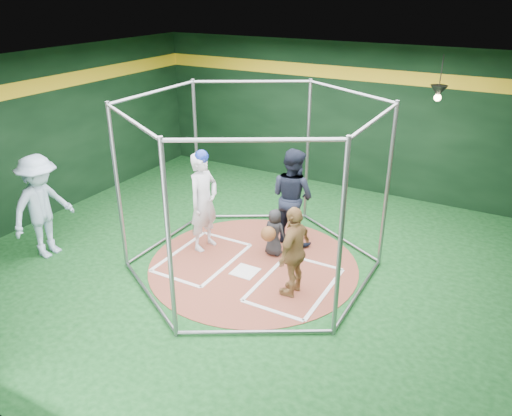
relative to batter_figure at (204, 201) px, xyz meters
The scene contains 12 objects.
room_shell 1.38m from the batter_figure, ahead, with size 10.10×9.10×3.53m.
clay_disc 1.51m from the batter_figure, ahead, with size 3.80×3.80×0.01m, color brown.
home_plate 1.56m from the batter_figure, 20.89° to the right, with size 0.43×0.43×0.01m, color white.
batter_box_left 1.06m from the batter_figure, 63.36° to the right, with size 1.17×1.77×0.01m.
batter_box_right 2.34m from the batter_figure, 10.46° to the right, with size 1.17×1.77×0.01m.
batting_cage 1.26m from the batter_figure, ahead, with size 4.05×4.67×3.00m.
pendant_lamp_near 5.12m from the batter_figure, 46.01° to the left, with size 0.34×0.34×0.90m.
batter_figure is the anchor object (origin of this frame).
visitor_leopard 2.25m from the batter_figure, 15.61° to the right, with size 0.91×0.38×1.55m, color tan.
catcher_figure 1.44m from the batter_figure, 15.11° to the left, with size 0.46×0.54×0.91m.
umpire 1.70m from the batter_figure, 37.59° to the left, with size 0.93×0.72×1.91m, color black.
bystander_blue 2.94m from the batter_figure, 145.75° to the right, with size 1.27×0.73×1.96m, color #A3BDD7.
Camera 1 is at (3.87, -6.87, 4.69)m, focal length 35.00 mm.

